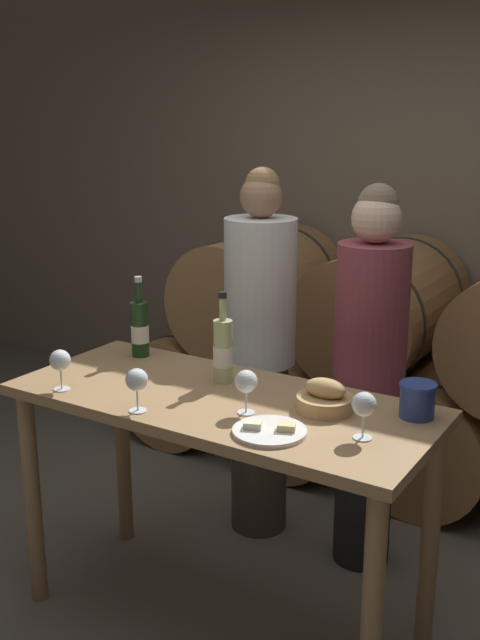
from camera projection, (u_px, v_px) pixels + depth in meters
name	position (u px, v px, depth m)	size (l,w,h in m)	color
ground_plane	(222.00, 621.00, 2.88)	(10.00, 10.00, 0.00)	#665E51
stone_wall_back	(428.00, 166.00, 4.19)	(10.00, 0.12, 3.20)	#7F705B
barrel_stack	(380.00, 369.00, 3.98)	(2.89, 0.95, 1.24)	#9E7042
tasting_table	(221.00, 434.00, 2.67)	(1.52, 0.65, 0.92)	#99754C
person_left	(260.00, 353.00, 3.33)	(0.32, 0.32, 1.67)	#4C4238
person_right	(369.00, 376.00, 3.07)	(0.29, 0.29, 1.63)	#232326
wine_bottle_red	(140.00, 328.00, 3.05)	(0.07, 0.07, 0.33)	#193819
wine_bottle_white	(223.00, 350.00, 2.75)	(0.07, 0.07, 0.34)	#ADBC7F
blue_crock	(417.00, 399.00, 2.44)	(0.12, 0.12, 0.12)	navy
bread_basket	(325.00, 399.00, 2.50)	(0.19, 0.19, 0.11)	tan
cheese_plate	(270.00, 431.00, 2.33)	(0.23, 0.23, 0.04)	white
wine_glass_far_left	(60.00, 361.00, 2.67)	(0.08, 0.08, 0.15)	white
wine_glass_left	(137.00, 381.00, 2.47)	(0.08, 0.08, 0.15)	white
wine_glass_center	(246.00, 382.00, 2.46)	(0.08, 0.08, 0.15)	white
wine_glass_right	(364.00, 405.00, 2.27)	(0.08, 0.08, 0.15)	white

